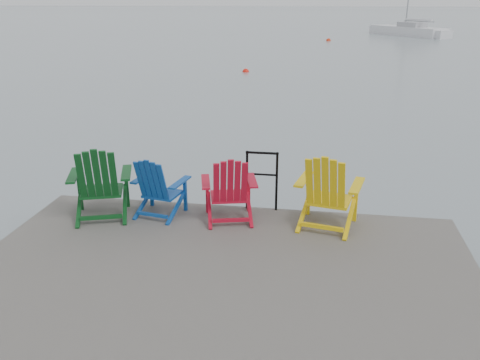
# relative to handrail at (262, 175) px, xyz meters

# --- Properties ---
(ground) EXTENTS (400.00, 400.00, 0.00)m
(ground) POSITION_rel_handrail_xyz_m (-0.25, -2.45, -1.04)
(ground) COLOR gray
(ground) RESTS_ON ground
(dock) EXTENTS (6.00, 5.00, 1.40)m
(dock) POSITION_rel_handrail_xyz_m (-0.25, -2.45, -0.69)
(dock) COLOR #32302D
(dock) RESTS_ON ground
(handrail) EXTENTS (0.48, 0.04, 0.90)m
(handrail) POSITION_rel_handrail_xyz_m (0.00, 0.00, 0.00)
(handrail) COLOR black
(handrail) RESTS_ON dock
(chair_green) EXTENTS (1.03, 0.98, 1.09)m
(chair_green) POSITION_rel_handrail_xyz_m (-2.22, -0.67, 0.01)
(chair_green) COLOR #0B3F16
(chair_green) RESTS_ON dock
(chair_blue) EXTENTS (0.80, 0.76, 0.90)m
(chair_blue) POSITION_rel_handrail_xyz_m (-1.44, -0.47, -0.09)
(chair_blue) COLOR #0D408F
(chair_blue) RESTS_ON dock
(chair_red) EXTENTS (0.89, 0.84, 0.97)m
(chair_red) POSITION_rel_handrail_xyz_m (-0.40, -0.47, -0.05)
(chair_red) COLOR #AD0C22
(chair_red) RESTS_ON dock
(chair_yellow) EXTENTS (0.97, 0.92, 1.08)m
(chair_yellow) POSITION_rel_handrail_xyz_m (0.95, -0.49, 0.00)
(chair_yellow) COLOR yellow
(chair_yellow) RESTS_ON dock
(sailboat_near) EXTENTS (6.46, 7.87, 11.30)m
(sailboat_near) POSITION_rel_handrail_xyz_m (8.64, 44.84, -0.69)
(sailboat_near) COLOR silver
(sailboat_near) RESTS_ON ground
(buoy_b) EXTENTS (0.32, 0.32, 0.32)m
(buoy_b) POSITION_rel_handrail_xyz_m (-2.93, 18.06, -1.04)
(buoy_b) COLOR red
(buoy_b) RESTS_ON ground
(buoy_d) EXTENTS (0.40, 0.40, 0.40)m
(buoy_d) POSITION_rel_handrail_xyz_m (1.16, 37.55, -1.04)
(buoy_d) COLOR red
(buoy_d) RESTS_ON ground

